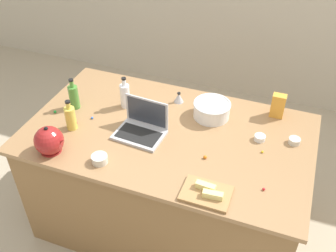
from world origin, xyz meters
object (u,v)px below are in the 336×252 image
object	(u,v)px
bottle_vinegar	(125,95)
cutting_board	(206,193)
butter_stick_left	(213,195)
ramekin_wide	(100,159)
kitchen_timer	(179,98)
laptop	(142,127)
ramekin_medium	(260,138)
mixing_bowl_large	(212,109)
butter_stick_right	(206,186)
kettle	(49,141)
candy_bag	(278,106)
bottle_oil	(71,118)
ramekin_small	(294,141)
bottle_olive	(74,96)

from	to	relation	value
bottle_vinegar	cutting_board	bearing A→B (deg)	-37.82
butter_stick_left	ramekin_wide	bearing A→B (deg)	176.36
butter_stick_left	kitchen_timer	world-z (taller)	kitchen_timer
laptop	ramekin_medium	world-z (taller)	laptop
mixing_bowl_large	bottle_vinegar	size ratio (longest dim) A/B	1.08
butter_stick_left	butter_stick_right	bearing A→B (deg)	139.89
bottle_vinegar	ramekin_medium	bearing A→B (deg)	-2.11
mixing_bowl_large	bottle_vinegar	world-z (taller)	bottle_vinegar
laptop	butter_stick_right	xyz separation A→B (m)	(0.53, -0.34, -0.01)
butter_stick_right	ramekin_medium	xyz separation A→B (m)	(0.20, 0.54, -0.02)
kettle	candy_bag	distance (m)	1.50
mixing_bowl_large	kitchen_timer	bearing A→B (deg)	161.78
butter_stick_right	ramekin_medium	world-z (taller)	butter_stick_right
butter_stick_left	bottle_oil	bearing A→B (deg)	165.39
candy_bag	ramekin_small	bearing A→B (deg)	-59.22
bottle_vinegar	ramekin_wide	bearing A→B (deg)	-79.85
mixing_bowl_large	butter_stick_right	xyz separation A→B (m)	(0.15, -0.67, -0.02)
bottle_vinegar	candy_bag	size ratio (longest dim) A/B	1.38
ramekin_small	ramekin_medium	distance (m)	0.21
laptop	ramekin_wide	world-z (taller)	laptop
bottle_oil	butter_stick_left	xyz separation A→B (m)	(1.03, -0.27, -0.05)
bottle_vinegar	kettle	distance (m)	0.63
cutting_board	ramekin_small	distance (m)	0.72
mixing_bowl_large	kitchen_timer	size ratio (longest dim) A/B	3.30
mixing_bowl_large	kitchen_timer	world-z (taller)	mixing_bowl_large
ramekin_wide	kitchen_timer	distance (m)	0.79
bottle_oil	butter_stick_right	distance (m)	1.00
bottle_vinegar	candy_bag	world-z (taller)	bottle_vinegar
ramekin_medium	kitchen_timer	distance (m)	0.66
butter_stick_left	candy_bag	bearing A→B (deg)	76.63
laptop	bottle_oil	xyz separation A→B (m)	(-0.45, -0.12, 0.04)
ramekin_wide	mixing_bowl_large	bearing A→B (deg)	53.44
kettle	bottle_olive	bearing A→B (deg)	102.62
bottle_vinegar	bottle_olive	size ratio (longest dim) A/B	1.02
kettle	cutting_board	world-z (taller)	kettle
kettle	candy_bag	bearing A→B (deg)	34.34
ramekin_medium	candy_bag	world-z (taller)	candy_bag
cutting_board	ramekin_medium	size ratio (longest dim) A/B	3.80
laptop	bottle_olive	bearing A→B (deg)	170.25
bottle_vinegar	bottle_olive	distance (m)	0.35
butter_stick_left	kitchen_timer	bearing A→B (deg)	120.54
bottle_olive	kitchen_timer	bearing A→B (deg)	26.01
kitchen_timer	bottle_olive	bearing A→B (deg)	-153.99
ramekin_wide	candy_bag	bearing A→B (deg)	42.36
mixing_bowl_large	kettle	world-z (taller)	kettle
bottle_olive	ramekin_small	bearing A→B (deg)	5.62
candy_bag	bottle_vinegar	bearing A→B (deg)	-165.64
butter_stick_right	ramekin_wide	world-z (taller)	butter_stick_right
ramekin_medium	candy_bag	size ratio (longest dim) A/B	0.42
kettle	ramekin_small	size ratio (longest dim) A/B	2.91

